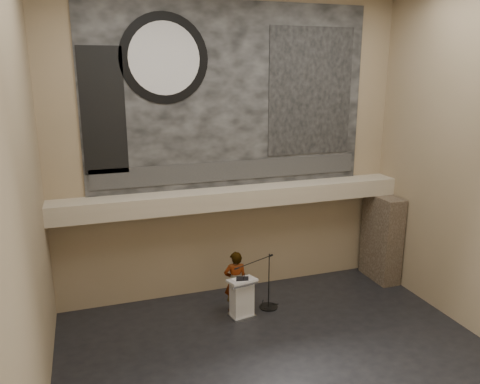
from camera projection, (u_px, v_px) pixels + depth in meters
name	position (u px, v px, depth m)	size (l,w,h in m)	color
floor	(285.00, 362.00, 10.60)	(10.00, 10.00, 0.00)	black
wall_back	(231.00, 149.00, 13.19)	(10.00, 0.02, 8.50)	#8C7959
wall_front	(423.00, 249.00, 5.85)	(10.00, 0.02, 8.50)	#8C7959
wall_left	(22.00, 201.00, 7.98)	(0.02, 8.00, 8.50)	#8C7959
soffit	(235.00, 197.00, 13.15)	(10.00, 0.80, 0.50)	tan
sprinkler_left	(180.00, 213.00, 12.68)	(0.04, 0.04, 0.06)	#B2893D
sprinkler_right	(297.00, 201.00, 13.76)	(0.04, 0.04, 0.06)	#B2893D
banner	(231.00, 97.00, 12.79)	(8.00, 0.05, 5.00)	black
banner_text_strip	(232.00, 171.00, 13.28)	(7.76, 0.02, 0.55)	#2B2B2B
banner_clock_rim	(164.00, 59.00, 11.95)	(2.30, 2.30, 0.02)	black
banner_clock_face	(164.00, 59.00, 11.93)	(1.84, 1.84, 0.02)	silver
banner_building_print	(311.00, 92.00, 13.47)	(2.60, 0.02, 3.60)	black
banner_brick_print	(103.00, 112.00, 11.78)	(1.10, 0.02, 3.20)	black
stone_pier	(382.00, 238.00, 14.58)	(0.60, 1.40, 2.70)	#3D3125
lectern	(242.00, 298.00, 12.40)	(0.78, 0.62, 1.13)	silver
binder	(242.00, 279.00, 12.24)	(0.32, 0.26, 0.04)	black
papers	(238.00, 280.00, 12.22)	(0.22, 0.30, 0.01)	white
speaker_person	(235.00, 282.00, 12.65)	(0.63, 0.41, 1.73)	white
mic_stand	(267.00, 300.00, 12.96)	(1.41, 0.78, 1.60)	black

